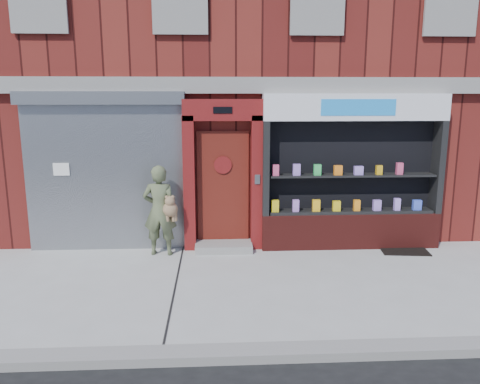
{
  "coord_description": "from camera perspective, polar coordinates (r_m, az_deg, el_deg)",
  "views": [
    {
      "loc": [
        -0.9,
        -7.01,
        2.96
      ],
      "look_at": [
        -0.47,
        1.0,
        1.31
      ],
      "focal_mm": 35.0,
      "sensor_mm": 36.0,
      "label": 1
    }
  ],
  "objects": [
    {
      "name": "pharmacy_bay",
      "position": [
        9.34,
        13.42,
        1.56
      ],
      "size": [
        3.5,
        0.41,
        3.0
      ],
      "color": "#581815",
      "rests_on": "ground"
    },
    {
      "name": "ground",
      "position": [
        7.66,
        3.98,
        -11.1
      ],
      "size": [
        80.0,
        80.0,
        0.0
      ],
      "primitive_type": "plane",
      "color": "#9E9E99",
      "rests_on": "ground"
    },
    {
      "name": "shutter_bay",
      "position": [
        9.26,
        -16.19,
        3.5
      ],
      "size": [
        3.1,
        0.3,
        3.04
      ],
      "color": "gray",
      "rests_on": "ground"
    },
    {
      "name": "doormat",
      "position": [
        9.71,
        19.34,
        -6.7
      ],
      "size": [
        0.95,
        0.72,
        0.02
      ],
      "primitive_type": "cube",
      "rotation": [
        0.0,
        0.0,
        -0.12
      ],
      "color": "black",
      "rests_on": "ground"
    },
    {
      "name": "building",
      "position": [
        13.07,
        0.91,
        16.22
      ],
      "size": [
        12.0,
        8.16,
        8.0
      ],
      "color": "#501512",
      "rests_on": "ground"
    },
    {
      "name": "red_door_bay",
      "position": [
        8.99,
        -2.08,
        2.04
      ],
      "size": [
        1.52,
        0.58,
        2.9
      ],
      "color": "#5F1011",
      "rests_on": "ground"
    },
    {
      "name": "woman",
      "position": [
        8.86,
        -9.68,
        -2.21
      ],
      "size": [
        0.67,
        0.45,
        1.71
      ],
      "color": "#555F3F",
      "rests_on": "ground"
    },
    {
      "name": "curb",
      "position": [
        5.73,
        6.76,
        -18.84
      ],
      "size": [
        60.0,
        0.3,
        0.12
      ],
      "primitive_type": "cube",
      "color": "gray",
      "rests_on": "ground"
    }
  ]
}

